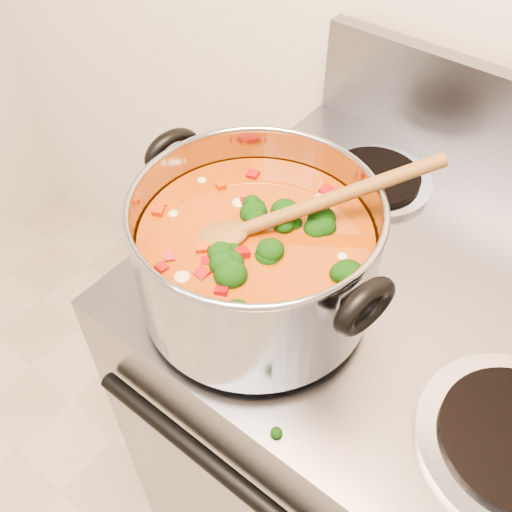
% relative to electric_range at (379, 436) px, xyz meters
% --- Properties ---
extents(electric_range, '(0.72, 0.66, 1.08)m').
position_rel_electric_range_xyz_m(electric_range, '(0.00, 0.00, 0.00)').
color(electric_range, gray).
rests_on(electric_range, ground).
extents(stockpot, '(0.35, 0.29, 0.17)m').
position_rel_electric_range_xyz_m(stockpot, '(-0.17, -0.17, 0.54)').
color(stockpot, '#97979E').
rests_on(stockpot, electric_range).
extents(wooden_spoon, '(0.22, 0.25, 0.10)m').
position_rel_electric_range_xyz_m(wooden_spoon, '(-0.16, -0.15, 0.60)').
color(wooden_spoon, brown).
rests_on(wooden_spoon, stockpot).
extents(cooktop_crumbs, '(0.24, 0.16, 0.01)m').
position_rel_electric_range_xyz_m(cooktop_crumbs, '(-0.08, -0.28, 0.46)').
color(cooktop_crumbs, black).
rests_on(cooktop_crumbs, electric_range).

